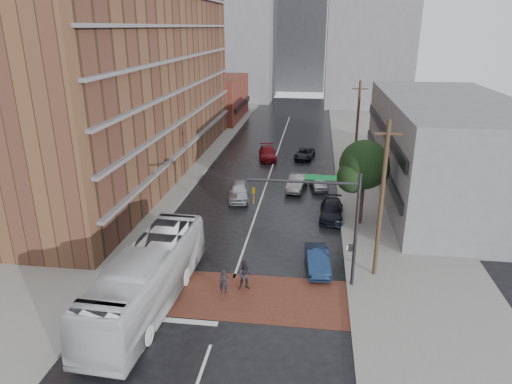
% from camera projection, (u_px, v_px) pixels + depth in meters
% --- Properties ---
extents(ground, '(160.00, 160.00, 0.00)m').
position_uv_depth(ground, '(226.00, 300.00, 26.43)').
color(ground, black).
rests_on(ground, ground).
extents(crosswalk, '(14.00, 5.00, 0.02)m').
position_uv_depth(crosswalk, '(228.00, 295.00, 26.89)').
color(crosswalk, brown).
rests_on(crosswalk, ground).
extents(sidewalk_west, '(9.00, 90.00, 0.15)m').
position_uv_depth(sidewalk_west, '(169.00, 167.00, 51.13)').
color(sidewalk_west, gray).
rests_on(sidewalk_west, ground).
extents(sidewalk_east, '(9.00, 90.00, 0.15)m').
position_uv_depth(sidewalk_east, '(378.00, 176.00, 48.26)').
color(sidewalk_east, gray).
rests_on(sidewalk_east, ground).
extents(apartment_block, '(10.00, 44.00, 28.00)m').
position_uv_depth(apartment_block, '(132.00, 36.00, 45.75)').
color(apartment_block, brown).
rests_on(apartment_block, ground).
extents(storefront_west, '(8.00, 16.00, 7.00)m').
position_uv_depth(storefront_west, '(218.00, 98.00, 77.03)').
color(storefront_west, brown).
rests_on(storefront_west, ground).
extents(building_east, '(11.00, 26.00, 9.00)m').
position_uv_depth(building_east, '(446.00, 148.00, 41.46)').
color(building_east, gray).
rests_on(building_east, ground).
extents(distant_tower_west, '(18.00, 16.00, 32.00)m').
position_uv_depth(distant_tower_west, '(231.00, 21.00, 95.36)').
color(distant_tower_west, gray).
rests_on(distant_tower_west, ground).
extents(distant_tower_east, '(16.00, 14.00, 36.00)m').
position_uv_depth(distant_tower_east, '(371.00, 9.00, 85.59)').
color(distant_tower_east, gray).
rests_on(distant_tower_east, ground).
extents(distant_tower_center, '(12.00, 10.00, 24.00)m').
position_uv_depth(distant_tower_center, '(301.00, 39.00, 110.81)').
color(distant_tower_center, gray).
rests_on(distant_tower_center, ground).
extents(street_tree, '(4.20, 4.10, 6.90)m').
position_uv_depth(street_tree, '(364.00, 168.00, 34.96)').
color(street_tree, '#332319').
rests_on(street_tree, ground).
extents(signal_mast, '(6.50, 0.30, 7.20)m').
position_uv_depth(signal_mast, '(332.00, 214.00, 26.41)').
color(signal_mast, '#2D2D33').
rests_on(signal_mast, ground).
extents(utility_pole_near, '(1.60, 0.26, 10.00)m').
position_uv_depth(utility_pole_near, '(381.00, 200.00, 27.30)').
color(utility_pole_near, '#473321').
rests_on(utility_pole_near, ground).
extents(utility_pole_far, '(1.60, 0.26, 10.00)m').
position_uv_depth(utility_pole_far, '(357.00, 130.00, 45.93)').
color(utility_pole_far, '#473321').
rests_on(utility_pole_far, ground).
extents(transit_bus, '(3.52, 12.56, 3.46)m').
position_uv_depth(transit_bus, '(148.00, 278.00, 25.44)').
color(transit_bus, silver).
rests_on(transit_bus, ground).
extents(pedestrian_a, '(0.64, 0.48, 1.57)m').
position_uv_depth(pedestrian_a, '(224.00, 282.00, 26.84)').
color(pedestrian_a, black).
rests_on(pedestrian_a, ground).
extents(pedestrian_b, '(1.04, 0.89, 1.86)m').
position_uv_depth(pedestrian_b, '(246.00, 276.00, 27.24)').
color(pedestrian_b, '#272127').
rests_on(pedestrian_b, ground).
extents(car_travel_a, '(2.47, 4.79, 1.56)m').
position_uv_depth(car_travel_a, '(239.00, 191.00, 41.65)').
color(car_travel_a, '#B5B9BE').
rests_on(car_travel_a, ground).
extents(car_travel_b, '(2.12, 4.54, 1.44)m').
position_uv_depth(car_travel_b, '(297.00, 182.00, 44.13)').
color(car_travel_b, '#94959B').
rests_on(car_travel_b, ground).
extents(car_travel_c, '(2.76, 5.13, 1.41)m').
position_uv_depth(car_travel_c, '(268.00, 153.00, 54.38)').
color(car_travel_c, maroon).
rests_on(car_travel_c, ground).
extents(suv_travel, '(2.64, 4.57, 1.20)m').
position_uv_depth(suv_travel, '(305.00, 154.00, 54.60)').
color(suv_travel, black).
rests_on(suv_travel, ground).
extents(car_parked_near, '(1.82, 4.18, 1.34)m').
position_uv_depth(car_parked_near, '(317.00, 260.00, 29.58)').
color(car_parked_near, '#142647').
rests_on(car_parked_near, ground).
extents(car_parked_mid, '(2.07, 4.67, 1.33)m').
position_uv_depth(car_parked_mid, '(331.00, 210.00, 37.57)').
color(car_parked_mid, black).
rests_on(car_parked_mid, ground).
extents(car_parked_far, '(2.05, 3.92, 1.27)m').
position_uv_depth(car_parked_far, '(319.00, 182.00, 44.46)').
color(car_parked_far, '#B0B4B8').
rests_on(car_parked_far, ground).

